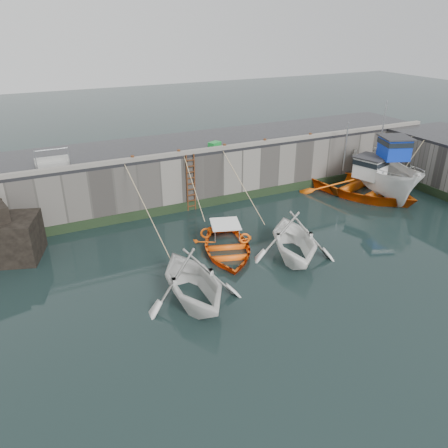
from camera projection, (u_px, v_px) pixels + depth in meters
name	position (u px, v px, depth m)	size (l,w,h in m)	color
ground	(334.00, 291.00, 17.19)	(120.00, 120.00, 0.00)	black
quay_back	(205.00, 167.00, 26.72)	(30.00, 5.00, 3.00)	slate
road_back	(205.00, 141.00, 26.04)	(30.00, 5.00, 0.16)	black
kerb_back	(222.00, 148.00, 24.06)	(30.00, 0.30, 0.20)	slate
algae_back	(224.00, 200.00, 25.18)	(30.00, 0.08, 0.50)	black
ladder	(191.00, 183.00, 23.79)	(0.51, 0.08, 3.20)	#3F1E0F
boat_near_white	(193.00, 300.00, 16.64)	(3.92, 4.54, 2.39)	silver
boat_near_white_rope	(151.00, 242.00, 20.97)	(0.04, 6.21, 3.10)	tan
boat_near_blue	(227.00, 252.00, 20.04)	(3.18, 4.45, 0.92)	#FE5B0D
boat_near_blue_rope	(194.00, 220.00, 23.23)	(0.04, 3.84, 3.10)	tan
boat_near_blacktrim	(293.00, 256.00, 19.72)	(3.89, 4.51, 2.37)	white
boat_near_blacktrim_rope	(243.00, 217.00, 23.57)	(0.04, 5.15, 3.10)	tan
boat_far_white	(385.00, 176.00, 26.30)	(4.91, 7.56, 5.73)	silver
boat_far_orange	(359.00, 186.00, 26.57)	(7.20, 8.58, 4.52)	#E75A0C
fish_crate	(215.00, 144.00, 24.60)	(0.67, 0.44, 0.28)	#188731
railing	(52.00, 161.00, 21.45)	(1.60, 1.05, 1.00)	#A5A8AD
bollard_a	(133.00, 158.00, 22.14)	(0.18, 0.18, 0.28)	#3F1E0F
bollard_b	(179.00, 152.00, 23.13)	(0.18, 0.18, 0.28)	#3F1E0F
bollard_c	(224.00, 146.00, 24.20)	(0.18, 0.18, 0.28)	#3F1E0F
bollard_d	(265.00, 141.00, 25.23)	(0.18, 0.18, 0.28)	#3F1E0F
bollard_e	(310.00, 135.00, 26.49)	(0.18, 0.18, 0.28)	#3F1E0F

